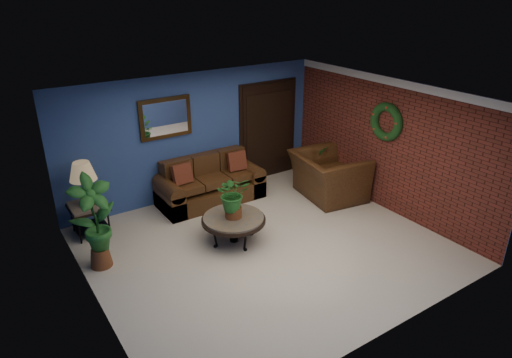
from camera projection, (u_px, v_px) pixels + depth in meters
floor at (266, 246)px, 7.62m from camera, size 5.50×5.50×0.00m
wall_back at (195, 136)px, 9.02m from camera, size 5.50×0.04×2.50m
wall_left at (87, 226)px, 5.72m from camera, size 0.04×5.00×2.50m
wall_right_brick at (388, 145)px, 8.51m from camera, size 0.04×5.00×2.50m
ceiling at (268, 99)px, 6.61m from camera, size 5.50×5.00×0.02m
crown_molding at (394, 82)px, 8.02m from camera, size 0.03×5.00×0.14m
wall_mirror at (165, 118)px, 8.50m from camera, size 1.02×0.06×0.77m
closet_door at (268, 131)px, 9.97m from camera, size 1.44×0.06×2.18m
wreath at (386, 122)px, 8.33m from camera, size 0.16×0.72×0.72m
sofa at (209, 186)px, 9.10m from camera, size 2.07×0.89×0.93m
coffee_table at (234, 220)px, 7.61m from camera, size 1.08×1.08×0.46m
end_table at (89, 211)px, 7.84m from camera, size 0.62×0.62×0.57m
table_lamp at (83, 178)px, 7.59m from camera, size 0.45×0.45×0.74m
side_chair at (240, 168)px, 9.43m from camera, size 0.46×0.46×0.89m
armchair at (328, 176)px, 9.21m from camera, size 1.41×1.56×0.90m
coffee_plant at (233, 195)px, 7.43m from camera, size 0.68×0.64×0.74m
floor_plant at (318, 165)px, 9.73m from camera, size 0.48×0.42×0.88m
tall_plant at (95, 219)px, 6.78m from camera, size 0.74×0.57×1.52m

